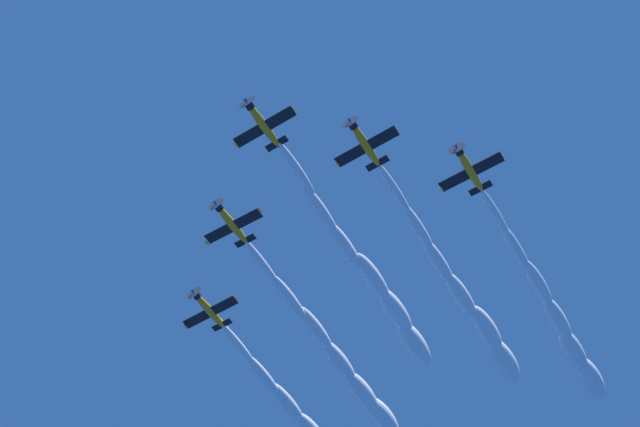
{
  "coord_description": "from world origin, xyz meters",
  "views": [
    {
      "loc": [
        2.57,
        -38.92,
        1.6
      ],
      "look_at": [
        14.74,
        6.18,
        92.14
      ],
      "focal_mm": 44.1,
      "sensor_mm": 36.0,
      "label": 1
    }
  ],
  "objects_px": {
    "airplane_lead": "(262,124)",
    "airplane_left_wingman": "(364,143)",
    "airplane_outer_right": "(208,309)",
    "airplane_outer_left": "(469,169)",
    "airplane_right_wingman": "(231,223)"
  },
  "relations": [
    {
      "from": "airplane_outer_right",
      "to": "airplane_outer_left",
      "type": "bearing_deg",
      "value": -47.35
    },
    {
      "from": "airplane_left_wingman",
      "to": "airplane_outer_right",
      "type": "xyz_separation_m",
      "value": [
        -13.59,
        29.14,
        0.35
      ]
    },
    {
      "from": "airplane_left_wingman",
      "to": "airplane_outer_right",
      "type": "bearing_deg",
      "value": 115.0
    },
    {
      "from": "airplane_right_wingman",
      "to": "airplane_left_wingman",
      "type": "bearing_deg",
      "value": -48.42
    },
    {
      "from": "airplane_lead",
      "to": "airplane_left_wingman",
      "type": "relative_size",
      "value": 1.0
    },
    {
      "from": "airplane_outer_left",
      "to": "airplane_outer_right",
      "type": "bearing_deg",
      "value": 132.65
    },
    {
      "from": "airplane_lead",
      "to": "airplane_right_wingman",
      "type": "bearing_deg",
      "value": 93.23
    },
    {
      "from": "airplane_outer_left",
      "to": "airplane_left_wingman",
      "type": "bearing_deg",
      "value": 179.12
    },
    {
      "from": "airplane_lead",
      "to": "airplane_right_wingman",
      "type": "distance_m",
      "value": 14.05
    },
    {
      "from": "airplane_right_wingman",
      "to": "airplane_outer_right",
      "type": "relative_size",
      "value": 1.0
    },
    {
      "from": "airplane_right_wingman",
      "to": "airplane_outer_left",
      "type": "relative_size",
      "value": 1.0
    },
    {
      "from": "airplane_outer_left",
      "to": "airplane_outer_right",
      "type": "distance_m",
      "value": 39.91
    },
    {
      "from": "airplane_lead",
      "to": "airplane_outer_right",
      "type": "height_order",
      "value": "airplane_lead"
    },
    {
      "from": "airplane_right_wingman",
      "to": "airplane_outer_left",
      "type": "bearing_deg",
      "value": -29.69
    },
    {
      "from": "airplane_left_wingman",
      "to": "airplane_outer_left",
      "type": "distance_m",
      "value": 13.45
    }
  ]
}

